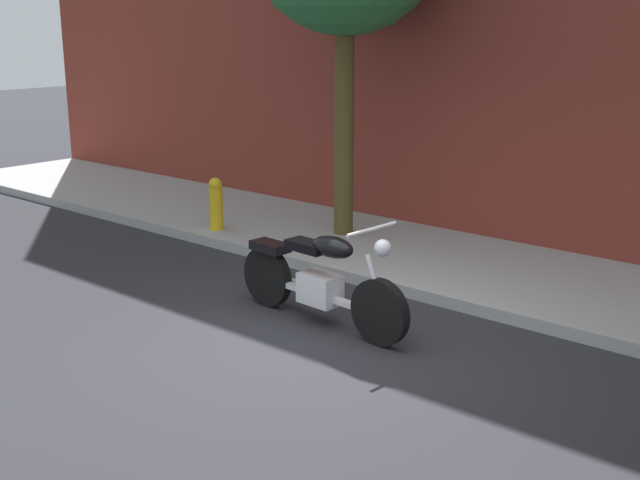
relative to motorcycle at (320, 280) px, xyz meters
The scene contains 4 objects.
ground_plane 0.78m from the motorcycle, 52.77° to the right, with size 60.00×60.00×0.00m, color #28282D.
sidewalk 2.61m from the motorcycle, 81.83° to the left, with size 21.70×2.59×0.14m, color #9D9D9D.
motorcycle is the anchor object (origin of this frame).
fire_hydrant 3.77m from the motorcycle, 154.11° to the left, with size 0.20×0.20×0.91m.
Camera 1 is at (4.90, -5.68, 3.12)m, focal length 45.93 mm.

